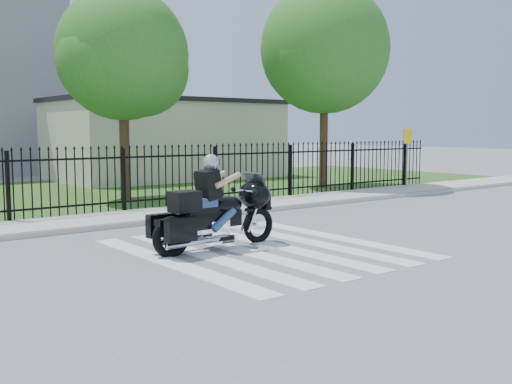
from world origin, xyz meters
TOP-DOWN VIEW (x-y plane):
  - ground at (0.00, 0.00)m, footprint 120.00×120.00m
  - crosswalk at (0.00, 0.00)m, footprint 5.00×5.50m
  - sidewalk at (0.00, 5.00)m, footprint 40.00×2.00m
  - curb at (0.00, 4.00)m, footprint 40.00×0.12m
  - grass_strip at (0.00, 12.00)m, footprint 40.00×12.00m
  - iron_fence at (0.00, 6.00)m, footprint 26.00×0.04m
  - tree_mid at (1.50, 9.00)m, footprint 4.20×4.20m
  - tree_right at (9.50, 8.00)m, footprint 5.00×5.00m
  - building_low at (7.00, 16.00)m, footprint 10.00×6.00m
  - building_low_roof at (7.00, 16.00)m, footprint 10.20×6.20m
  - motorcycle_rider at (-0.76, 0.55)m, footprint 2.84×0.90m
  - traffic_sign at (11.73, 5.69)m, footprint 0.48×0.07m

SIDE VIEW (x-z plane):
  - ground at x=0.00m, z-range 0.00..0.00m
  - crosswalk at x=0.00m, z-range 0.00..0.01m
  - grass_strip at x=0.00m, z-range 0.00..0.02m
  - sidewalk at x=0.00m, z-range 0.00..0.12m
  - curb at x=0.00m, z-range 0.00..0.12m
  - motorcycle_rider at x=-0.76m, z-range -0.17..1.71m
  - iron_fence at x=0.00m, z-range 0.00..1.80m
  - traffic_sign at x=11.73m, z-range 0.59..2.80m
  - building_low at x=7.00m, z-range 0.00..3.50m
  - building_low_roof at x=7.00m, z-range 3.50..3.70m
  - tree_mid at x=1.50m, z-range 1.28..8.06m
  - tree_right at x=9.50m, z-range 1.44..9.34m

